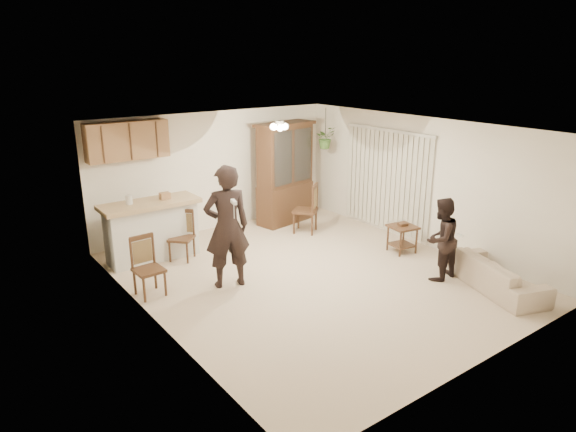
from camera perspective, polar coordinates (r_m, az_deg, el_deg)
floor at (r=8.82m, az=2.61°, el=-6.64°), size 6.50×6.50×0.00m
ceiling at (r=8.13m, az=2.86°, el=9.67°), size 5.50×6.50×0.02m
wall_back at (r=11.02m, az=-8.02°, el=4.98°), size 5.50×0.02×2.50m
wall_front at (r=6.36m, az=21.61°, el=-5.53°), size 5.50×0.02×2.50m
wall_left at (r=7.06m, az=-14.89°, el=-2.58°), size 0.02×6.50×2.50m
wall_right at (r=10.29m, az=14.73°, el=3.69°), size 0.02×6.50×2.50m
breakfast_bar at (r=9.68m, az=-14.87°, el=-1.81°), size 1.60×0.55×1.00m
bar_top at (r=9.52m, az=-15.13°, el=1.32°), size 1.75×0.70×0.08m
upper_cabinets at (r=9.95m, az=-17.44°, el=8.00°), size 1.50×0.34×0.70m
vertical_blinds at (r=10.87m, az=10.87°, el=3.85°), size 0.06×2.30×2.10m
ceiling_fixture at (r=9.20m, az=-0.96°, el=9.98°), size 0.36×0.36×0.20m
hanging_plant at (r=11.50m, az=4.16°, el=8.67°), size 0.43×0.37×0.48m
plant_cord at (r=11.46m, az=4.19°, el=10.28°), size 0.01×0.01×0.65m
sofa at (r=8.84m, az=22.31°, el=-5.36°), size 1.32×2.01×0.73m
adult at (r=8.20m, az=-6.78°, el=-1.89°), size 0.75×0.59×1.80m
child at (r=8.83m, az=16.59°, el=-2.64°), size 0.70×0.57×1.35m
china_hutch at (r=11.31m, az=-0.33°, el=4.68°), size 1.48×0.78×2.22m
side_table at (r=9.99m, az=12.56°, el=-2.44°), size 0.55×0.55×0.58m
chair_bar at (r=8.31m, az=-15.12°, el=-6.81°), size 0.44×0.44×0.95m
chair_hutch_left at (r=9.60m, az=-11.71°, el=-3.28°), size 0.57×0.57×0.92m
chair_hutch_right at (r=10.84m, az=1.92°, el=-0.28°), size 0.66×0.66×1.06m
controller_adult at (r=7.57m, az=-6.05°, el=1.56°), size 0.10×0.18×0.05m
controller_child at (r=8.61m, az=18.53°, el=-2.02°), size 0.05×0.12×0.04m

